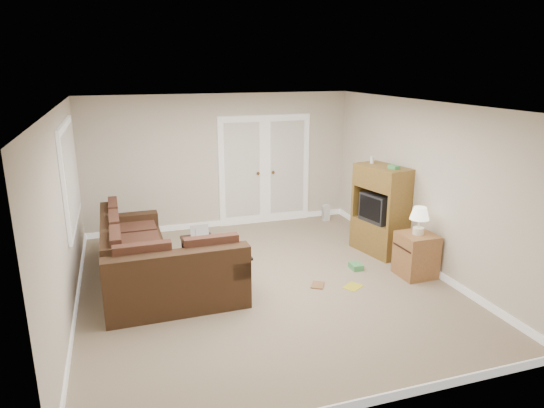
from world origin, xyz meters
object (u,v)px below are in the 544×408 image
object	(u,v)px
sectional_sofa	(151,264)
side_cabinet	(416,251)
tv_armoire	(381,209)
coffee_table	(202,255)

from	to	relation	value
sectional_sofa	side_cabinet	distance (m)	3.81
tv_armoire	coffee_table	bearing A→B (deg)	163.43
coffee_table	tv_armoire	bearing A→B (deg)	-5.45
sectional_sofa	coffee_table	xyz separation A→B (m)	(0.77, 0.38, -0.11)
coffee_table	side_cabinet	world-z (taller)	side_cabinet
tv_armoire	side_cabinet	world-z (taller)	tv_armoire
coffee_table	tv_armoire	xyz separation A→B (m)	(2.91, -0.20, 0.51)
sectional_sofa	tv_armoire	xyz separation A→B (m)	(3.68, 0.18, 0.40)
coffee_table	side_cabinet	size ratio (longest dim) A/B	0.94
sectional_sofa	coffee_table	size ratio (longest dim) A/B	2.75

